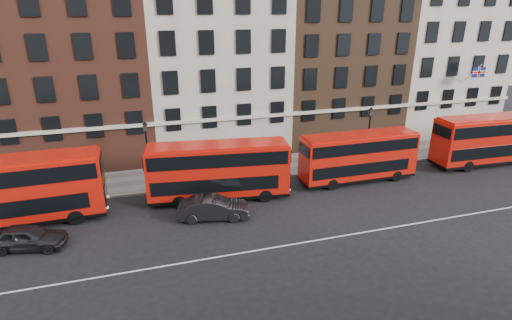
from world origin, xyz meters
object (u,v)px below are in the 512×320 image
object	(u,v)px
bus_d	(490,139)
traffic_light	(493,128)
bus_c	(358,156)
car_front	(214,208)
car_rear	(27,237)
bus_b	(218,170)
bus_a	(13,190)

from	to	relation	value
bus_d	traffic_light	distance (m)	4.33
bus_c	car_front	xyz separation A→B (m)	(-12.60, -2.90, -1.41)
bus_c	car_rear	bearing A→B (deg)	-172.33
bus_b	traffic_light	world-z (taller)	bus_b
bus_c	bus_d	size ratio (longest dim) A/B	0.89
bus_d	bus_c	bearing A→B (deg)	-178.21
bus_c	car_rear	distance (m)	24.19
bus_a	bus_b	world-z (taller)	bus_a
bus_b	car_front	xyz separation A→B (m)	(-0.94, -2.90, -1.55)
bus_c	bus_a	bearing A→B (deg)	179.75
bus_a	car_rear	size ratio (longest dim) A/B	2.53
bus_b	bus_c	size ratio (longest dim) A/B	1.09
bus_a	bus_d	distance (m)	38.61
bus_d	car_rear	distance (m)	37.58
bus_a	bus_c	size ratio (longest dim) A/B	1.14
car_rear	car_front	world-z (taller)	car_front
car_rear	car_front	xyz separation A→B (m)	(11.32, 0.43, 0.04)
bus_d	car_rear	world-z (taller)	bus_d
bus_a	bus_c	world-z (taller)	bus_a
bus_d	car_rear	bearing A→B (deg)	-173.13
traffic_light	bus_c	bearing A→B (deg)	-170.27
bus_b	car_rear	size ratio (longest dim) A/B	2.42
bus_a	bus_d	xyz separation A→B (m)	(38.61, 0.00, -0.04)
bus_c	bus_d	distance (m)	13.47
bus_c	car_rear	size ratio (longest dim) A/B	2.23
bus_b	bus_c	distance (m)	11.66
bus_d	car_front	xyz separation A→B (m)	(-26.07, -2.90, -1.65)
car_rear	traffic_light	size ratio (longest dim) A/B	1.34
bus_a	car_rear	distance (m)	3.95
car_rear	car_front	distance (m)	11.33
bus_c	car_front	distance (m)	13.01
bus_a	bus_b	bearing A→B (deg)	-1.49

